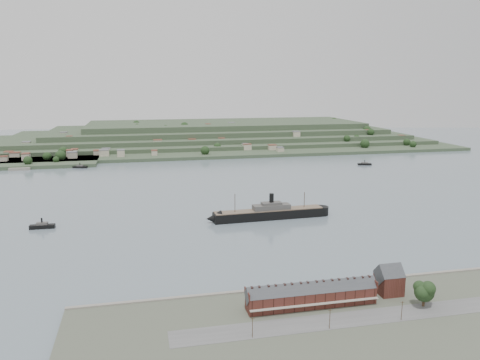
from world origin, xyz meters
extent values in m
plane|color=slate|center=(0.00, 0.00, 0.00)|extent=(1400.00, 1400.00, 0.00)
cube|color=#4C5142|center=(0.00, -188.00, 1.00)|extent=(220.00, 80.00, 2.00)
cube|color=gray|center=(0.00, -149.00, 1.30)|extent=(220.00, 2.00, 2.60)
cube|color=#595959|center=(0.00, -182.00, 2.05)|extent=(140.00, 12.00, 0.10)
cube|color=#4C231B|center=(-10.00, -168.00, 5.50)|extent=(55.00, 8.00, 7.00)
cube|color=#3B3E43|center=(-10.00, -168.00, 9.00)|extent=(55.60, 8.15, 8.15)
cube|color=#A4A191|center=(-10.00, -172.80, 5.00)|extent=(55.00, 1.60, 0.25)
cube|color=#4C231B|center=(-37.50, -168.00, 10.00)|extent=(0.50, 8.40, 3.00)
cube|color=#4C231B|center=(17.50, -168.00, 10.00)|extent=(0.50, 8.40, 3.00)
cube|color=#2E1C1A|center=(-32.00, -168.00, 11.40)|extent=(0.90, 1.40, 3.20)
cube|color=#2E1C1A|center=(-26.50, -168.00, 11.40)|extent=(0.90, 1.40, 3.20)
cube|color=#2E1C1A|center=(-12.75, -168.00, 11.40)|extent=(0.90, 1.40, 3.20)
cube|color=#2E1C1A|center=(-7.25, -168.00, 11.40)|extent=(0.90, 1.40, 3.20)
cube|color=#2E1C1A|center=(6.50, -168.00, 11.40)|extent=(0.90, 1.40, 3.20)
cube|color=#2E1C1A|center=(12.00, -168.00, 11.40)|extent=(0.90, 1.40, 3.20)
cube|color=#4C231B|center=(27.50, -164.00, 6.50)|extent=(10.00, 10.00, 9.00)
cube|color=#3B3E43|center=(27.50, -164.00, 11.00)|extent=(10.40, 10.18, 10.18)
cube|color=#32432D|center=(0.00, 360.00, 2.00)|extent=(760.00, 260.00, 4.00)
cube|color=#32432D|center=(20.00, 385.00, 6.50)|extent=(680.00, 220.00, 5.00)
cube|color=#32432D|center=(35.00, 400.00, 12.00)|extent=(600.00, 200.00, 6.00)
cube|color=#32432D|center=(50.00, 415.00, 18.50)|extent=(520.00, 180.00, 7.00)
cube|color=#32432D|center=(65.00, 430.00, 26.00)|extent=(440.00, 160.00, 8.00)
cube|color=#32432D|center=(-200.00, 250.00, 2.00)|extent=(150.00, 90.00, 4.00)
cube|color=gray|center=(-205.00, 208.00, 1.40)|extent=(22.00, 14.00, 2.80)
cube|color=black|center=(9.73, -34.21, 3.06)|extent=(79.14, 13.48, 6.13)
cone|color=black|center=(-29.64, -35.70, 3.06)|extent=(10.90, 10.90, 10.51)
cylinder|color=black|center=(49.10, -32.73, 3.06)|extent=(10.51, 10.51, 6.13)
cube|color=brown|center=(9.73, -34.21, 6.39)|extent=(77.36, 12.54, 0.53)
cube|color=#4B4946|center=(11.48, -34.15, 8.32)|extent=(26.55, 8.87, 3.50)
cube|color=#4B4946|center=(11.48, -34.15, 10.68)|extent=(14.23, 6.65, 2.19)
cylinder|color=black|center=(11.48, -34.15, 14.01)|extent=(3.15, 3.15, 7.88)
cylinder|color=#42301E|center=(-14.77, -35.14, 12.26)|extent=(0.44, 0.44, 14.01)
cylinder|color=#42301E|center=(35.98, -33.22, 11.38)|extent=(0.44, 0.44, 12.26)
cube|color=black|center=(-141.04, -24.15, 1.26)|extent=(15.82, 4.55, 2.52)
cube|color=#4B4946|center=(-141.04, -24.15, 3.15)|extent=(7.15, 3.52, 1.89)
cylinder|color=black|center=(-141.04, -24.15, 5.24)|extent=(1.05, 1.05, 3.67)
cube|color=black|center=(-142.08, 203.95, 1.05)|extent=(16.35, 8.54, 2.10)
cube|color=#4B4946|center=(-142.08, 203.95, 2.63)|extent=(7.78, 5.31, 1.58)
cylinder|color=black|center=(-142.08, 203.95, 4.38)|extent=(0.88, 0.88, 3.06)
cube|color=black|center=(178.26, 153.08, 1.03)|extent=(16.04, 7.48, 2.06)
cube|color=#4B4946|center=(178.26, 153.08, 2.58)|extent=(7.54, 4.84, 1.55)
cylinder|color=black|center=(178.26, 153.08, 4.30)|extent=(0.86, 0.86, 3.01)
cylinder|color=#42301E|center=(35.35, -178.33, 4.26)|extent=(1.08, 1.08, 4.51)
sphere|color=black|center=(35.35, -178.33, 8.32)|extent=(8.12, 8.12, 8.12)
sphere|color=black|center=(37.61, -177.43, 9.22)|extent=(6.32, 6.32, 6.32)
sphere|color=black|center=(33.55, -179.69, 8.77)|extent=(5.77, 5.77, 5.77)
sphere|color=black|center=(35.80, -180.32, 10.57)|extent=(5.41, 5.41, 5.41)
camera|label=1|loc=(-77.75, -337.44, 92.86)|focal=35.00mm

